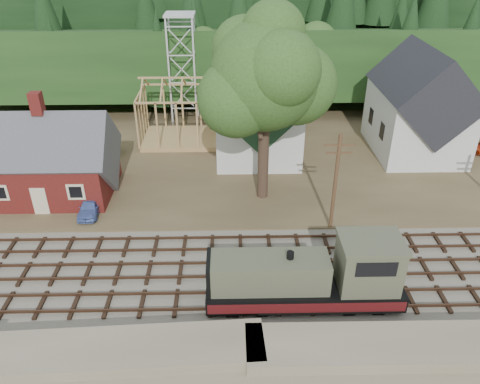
{
  "coord_description": "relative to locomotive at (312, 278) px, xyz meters",
  "views": [
    {
      "loc": [
        -0.68,
        -24.81,
        20.79
      ],
      "look_at": [
        -0.01,
        6.0,
        3.0
      ],
      "focal_mm": 35.0,
      "sensor_mm": 36.0,
      "label": 1
    }
  ],
  "objects": [
    {
      "name": "depot",
      "position": [
        -20.18,
        14.0,
        1.12
      ],
      "size": [
        10.8,
        7.41,
        9.0
      ],
      "color": "#531613",
      "rests_on": "village_flat"
    },
    {
      "name": "farmhouse",
      "position": [
        13.82,
        22.0,
        2.77
      ],
      "size": [
        8.4,
        10.8,
        10.6
      ],
      "color": "silver",
      "rests_on": "village_flat"
    },
    {
      "name": "patio_set",
      "position": [
        -21.21,
        12.63,
        0.18
      ],
      "size": [
        2.08,
        2.08,
        2.32
      ],
      "color": "silver",
      "rests_on": "village_flat"
    },
    {
      "name": "railroad_bed",
      "position": [
        -4.18,
        3.0,
        -2.02
      ],
      "size": [
        64.0,
        11.0,
        0.16
      ],
      "primitive_type": "cube",
      "color": "#726B5B",
      "rests_on": "ground"
    },
    {
      "name": "telegraph_pole_near",
      "position": [
        2.82,
        8.2,
        2.15
      ],
      "size": [
        2.2,
        0.28,
        8.0
      ],
      "color": "#4C331E",
      "rests_on": "ground"
    },
    {
      "name": "lattice_tower",
      "position": [
        -10.18,
        31.0,
        7.94
      ],
      "size": [
        3.2,
        3.2,
        12.12
      ],
      "color": "silver",
      "rests_on": "village_flat"
    },
    {
      "name": "embankment",
      "position": [
        -4.18,
        -5.5,
        -2.1
      ],
      "size": [
        64.0,
        5.0,
        1.6
      ],
      "primitive_type": "cube",
      "color": "#7F7259",
      "rests_on": "ground"
    },
    {
      "name": "car_blue",
      "position": [
        -16.28,
        10.53,
        -1.15
      ],
      "size": [
        1.58,
        3.8,
        1.29
      ],
      "primitive_type": "imported",
      "rotation": [
        0.0,
        0.0,
        0.01
      ],
      "color": "#5873BD",
      "rests_on": "village_flat"
    },
    {
      "name": "timber_frame",
      "position": [
        -10.18,
        25.0,
        1.17
      ],
      "size": [
        8.2,
        6.2,
        6.99
      ],
      "color": "tan",
      "rests_on": "village_flat"
    },
    {
      "name": "hillside",
      "position": [
        -4.18,
        45.0,
        -2.1
      ],
      "size": [
        70.0,
        28.96,
        12.74
      ],
      "primitive_type": "cube",
      "rotation": [
        -0.17,
        0.0,
        0.0
      ],
      "color": "#1E3F19",
      "rests_on": "ground"
    },
    {
      "name": "locomotive",
      "position": [
        0.0,
        0.0,
        0.0
      ],
      "size": [
        11.79,
        2.95,
        4.72
      ],
      "color": "black",
      "rests_on": "railroad_bed"
    },
    {
      "name": "village_flat",
      "position": [
        -4.18,
        21.0,
        -1.95
      ],
      "size": [
        64.0,
        26.0,
        0.3
      ],
      "primitive_type": "cube",
      "color": "brown",
      "rests_on": "ground"
    },
    {
      "name": "big_tree",
      "position": [
        -2.02,
        13.08,
        8.12
      ],
      "size": [
        10.9,
        8.4,
        14.7
      ],
      "color": "#38281E",
      "rests_on": "village_flat"
    },
    {
      "name": "ground",
      "position": [
        -4.18,
        3.0,
        -2.1
      ],
      "size": [
        140.0,
        140.0,
        0.0
      ],
      "primitive_type": "plane",
      "color": "#384C1E",
      "rests_on": "ground"
    },
    {
      "name": "ridge",
      "position": [
        -4.18,
        61.0,
        -2.1
      ],
      "size": [
        80.0,
        20.0,
        12.0
      ],
      "primitive_type": "cube",
      "color": "black",
      "rests_on": "ground"
    },
    {
      "name": "church",
      "position": [
        -2.18,
        22.68,
        3.08
      ],
      "size": [
        8.4,
        15.17,
        13.0
      ],
      "color": "silver",
      "rests_on": "village_flat"
    }
  ]
}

